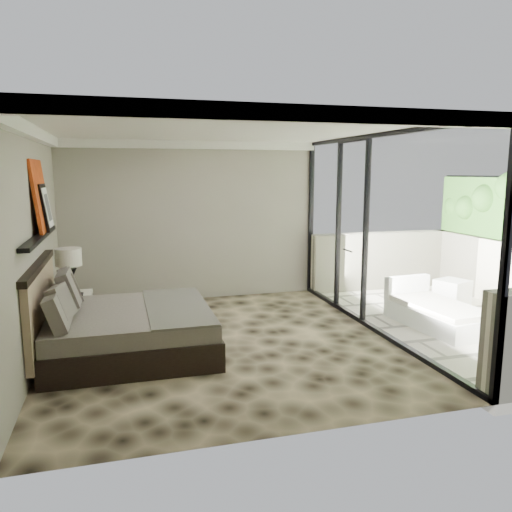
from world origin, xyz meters
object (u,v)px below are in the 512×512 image
object	(u,v)px
ottoman	(452,293)
nightstand	(74,311)
lounger	(436,313)
bed	(122,327)
table_lamp	(69,265)

from	to	relation	value
ottoman	nightstand	bearing A→B (deg)	175.54
lounger	bed	bearing A→B (deg)	173.85
table_lamp	ottoman	world-z (taller)	table_lamp
nightstand	bed	bearing A→B (deg)	-52.09
ottoman	lounger	size ratio (longest dim) A/B	0.28
table_lamp	lounger	world-z (taller)	table_lamp
table_lamp	lounger	xyz separation A→B (m)	(5.21, -1.31, -0.75)
table_lamp	ottoman	size ratio (longest dim) A/B	1.44
bed	nightstand	size ratio (longest dim) A/B	4.01
bed	table_lamp	xyz separation A→B (m)	(-0.70, 1.25, 0.61)
bed	table_lamp	bearing A→B (deg)	119.25
nightstand	table_lamp	world-z (taller)	table_lamp
nightstand	lounger	bearing A→B (deg)	-4.25
lounger	table_lamp	bearing A→B (deg)	160.53
bed	lounger	bearing A→B (deg)	-0.75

